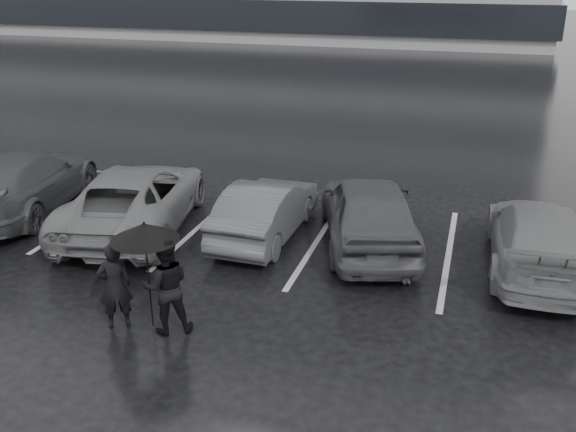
{
  "coord_description": "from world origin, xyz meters",
  "views": [
    {
      "loc": [
        3.69,
        -10.02,
        5.69
      ],
      "look_at": [
        0.36,
        1.0,
        1.1
      ],
      "focal_mm": 40.0,
      "sensor_mm": 36.0,
      "label": 1
    }
  ],
  "objects_px": {
    "car_west_c": "(24,181)",
    "pedestrian_left": "(115,286)",
    "car_main": "(369,211)",
    "car_west_a": "(266,209)",
    "pedestrian_right": "(166,286)",
    "car_east": "(539,237)",
    "car_west_b": "(135,198)"
  },
  "relations": [
    {
      "from": "car_west_c",
      "to": "pedestrian_left",
      "type": "relative_size",
      "value": 3.35
    },
    {
      "from": "car_west_a",
      "to": "pedestrian_right",
      "type": "xyz_separation_m",
      "value": [
        -0.28,
        -4.18,
        0.19
      ]
    },
    {
      "from": "car_main",
      "to": "car_west_a",
      "type": "xyz_separation_m",
      "value": [
        -2.24,
        -0.2,
        -0.14
      ]
    },
    {
      "from": "car_main",
      "to": "pedestrian_left",
      "type": "height_order",
      "value": "car_main"
    },
    {
      "from": "car_east",
      "to": "pedestrian_left",
      "type": "bearing_deg",
      "value": 31.48
    },
    {
      "from": "car_west_b",
      "to": "pedestrian_right",
      "type": "distance_m",
      "value": 4.66
    },
    {
      "from": "car_west_a",
      "to": "car_east",
      "type": "height_order",
      "value": "car_east"
    },
    {
      "from": "car_west_b",
      "to": "pedestrian_right",
      "type": "relative_size",
      "value": 3.12
    },
    {
      "from": "car_west_c",
      "to": "car_main",
      "type": "bearing_deg",
      "value": 171.64
    },
    {
      "from": "car_west_a",
      "to": "pedestrian_right",
      "type": "relative_size",
      "value": 2.32
    },
    {
      "from": "car_main",
      "to": "pedestrian_left",
      "type": "relative_size",
      "value": 3.0
    },
    {
      "from": "pedestrian_right",
      "to": "car_west_b",
      "type": "bearing_deg",
      "value": -84.62
    },
    {
      "from": "car_west_a",
      "to": "pedestrian_left",
      "type": "bearing_deg",
      "value": 76.05
    },
    {
      "from": "car_west_a",
      "to": "pedestrian_right",
      "type": "height_order",
      "value": "pedestrian_right"
    },
    {
      "from": "car_west_c",
      "to": "car_west_a",
      "type": "bearing_deg",
      "value": 170.67
    },
    {
      "from": "car_main",
      "to": "car_east",
      "type": "relative_size",
      "value": 0.99
    },
    {
      "from": "car_west_b",
      "to": "car_west_a",
      "type": "bearing_deg",
      "value": 176.0
    },
    {
      "from": "car_west_a",
      "to": "car_west_c",
      "type": "height_order",
      "value": "car_west_c"
    },
    {
      "from": "car_main",
      "to": "car_east",
      "type": "bearing_deg",
      "value": 160.32
    },
    {
      "from": "car_main",
      "to": "pedestrian_left",
      "type": "distance_m",
      "value": 5.63
    },
    {
      "from": "car_main",
      "to": "car_west_a",
      "type": "distance_m",
      "value": 2.25
    },
    {
      "from": "car_west_b",
      "to": "car_west_c",
      "type": "bearing_deg",
      "value": -15.73
    },
    {
      "from": "car_east",
      "to": "car_main",
      "type": "bearing_deg",
      "value": -3.82
    },
    {
      "from": "car_main",
      "to": "car_west_c",
      "type": "height_order",
      "value": "car_main"
    },
    {
      "from": "car_west_a",
      "to": "pedestrian_left",
      "type": "xyz_separation_m",
      "value": [
        -1.16,
        -4.29,
        0.12
      ]
    },
    {
      "from": "car_west_c",
      "to": "car_east",
      "type": "distance_m",
      "value": 11.76
    },
    {
      "from": "car_west_b",
      "to": "car_west_c",
      "type": "xyz_separation_m",
      "value": [
        -3.13,
        0.24,
        0.02
      ]
    },
    {
      "from": "car_west_c",
      "to": "pedestrian_left",
      "type": "distance_m",
      "value": 6.46
    },
    {
      "from": "car_main",
      "to": "pedestrian_right",
      "type": "distance_m",
      "value": 5.05
    },
    {
      "from": "pedestrian_right",
      "to": "car_east",
      "type": "bearing_deg",
      "value": -174.74
    },
    {
      "from": "car_west_c",
      "to": "pedestrian_right",
      "type": "xyz_separation_m",
      "value": [
        5.83,
        -4.03,
        0.09
      ]
    },
    {
      "from": "car_east",
      "to": "pedestrian_left",
      "type": "relative_size",
      "value": 3.04
    }
  ]
}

